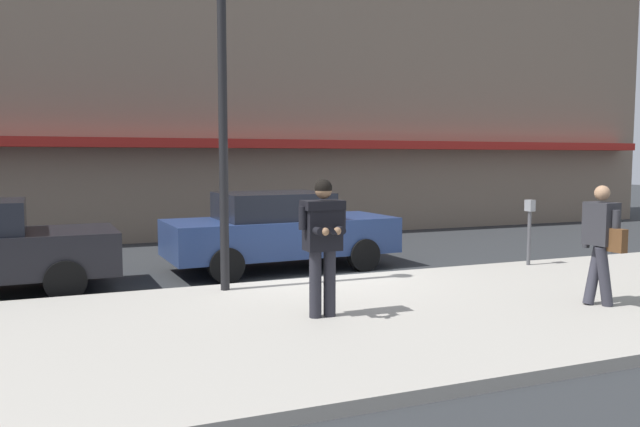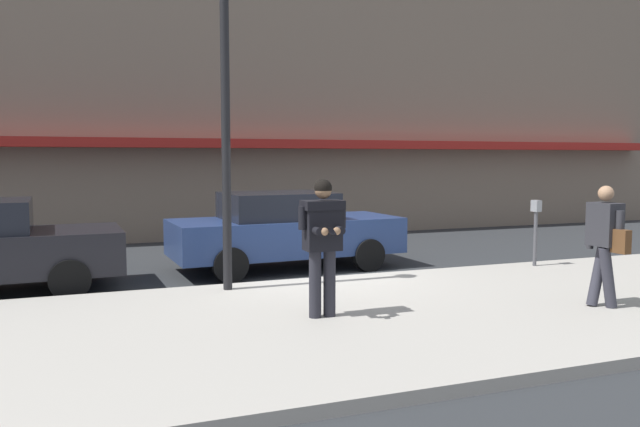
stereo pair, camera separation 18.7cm
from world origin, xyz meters
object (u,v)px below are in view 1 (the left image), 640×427
object	(u,v)px
parked_sedan_mid	(279,230)
parking_meter	(529,223)
man_texting_on_phone	(323,233)
pedestrian_with_bag	(601,238)
street_lamp_post	(223,98)

from	to	relation	value
parked_sedan_mid	parking_meter	bearing A→B (deg)	-25.43
man_texting_on_phone	parking_meter	bearing A→B (deg)	22.73
pedestrian_with_bag	street_lamp_post	size ratio (longest dim) A/B	0.35
parked_sedan_mid	man_texting_on_phone	xyz separation A→B (m)	(-0.82, -4.28, 0.46)
man_texting_on_phone	parking_meter	world-z (taller)	man_texting_on_phone
pedestrian_with_bag	parking_meter	distance (m)	3.36
pedestrian_with_bag	street_lamp_post	bearing A→B (deg)	146.97
man_texting_on_phone	parking_meter	xyz separation A→B (m)	(5.22, 2.19, -0.28)
parked_sedan_mid	street_lamp_post	distance (m)	3.57
street_lamp_post	parking_meter	size ratio (longest dim) A/B	3.84
parked_sedan_mid	street_lamp_post	world-z (taller)	street_lamp_post
pedestrian_with_bag	parked_sedan_mid	bearing A→B (deg)	120.40
parking_meter	street_lamp_post	bearing A→B (deg)	-179.52
man_texting_on_phone	street_lamp_post	world-z (taller)	street_lamp_post
parked_sedan_mid	parking_meter	size ratio (longest dim) A/B	3.62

